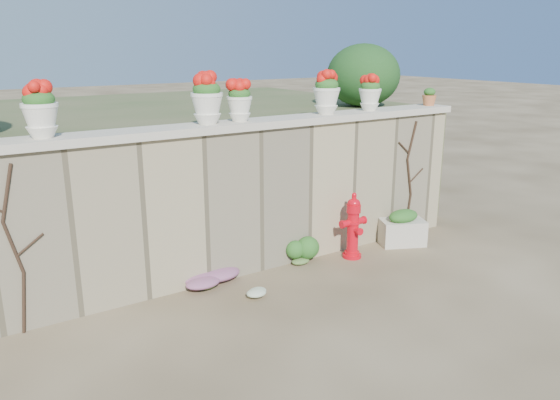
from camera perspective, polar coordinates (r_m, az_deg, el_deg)
ground at (r=6.36m, az=2.65°, el=-12.96°), size 80.00×80.00×0.00m
stone_wall at (r=7.40m, az=-5.44°, el=-0.41°), size 8.00×0.40×2.00m
wall_cap at (r=7.18m, az=-5.66°, el=7.67°), size 8.10×0.52×0.10m
raised_fill at (r=10.26m, az=-13.89°, el=3.78°), size 9.00×6.00×2.00m
back_shrub_right at (r=10.06m, az=8.69°, el=12.75°), size 1.30×1.30×1.10m
vine_left at (r=6.45m, az=-25.97°, el=-4.56°), size 0.60×0.04×1.91m
vine_right at (r=9.15m, az=13.39°, el=2.33°), size 0.60×0.04×1.91m
fire_hydrant at (r=8.13m, az=7.65°, el=-2.66°), size 0.42×0.30×0.99m
planter_box at (r=8.87m, az=12.68°, el=-2.92°), size 0.79×0.65×0.57m
green_shrub at (r=7.95m, az=2.19°, el=-4.89°), size 0.52×0.47×0.50m
magenta_clump at (r=7.32m, az=-7.07°, el=-7.98°), size 0.89×0.59×0.24m
white_flowers at (r=6.96m, az=-2.87°, el=-9.53°), size 0.45×0.36×0.16m
urn_pot_1 at (r=6.42m, az=-23.80°, el=8.58°), size 0.38×0.38×0.60m
urn_pot_2 at (r=7.02m, az=-7.65°, el=10.40°), size 0.40×0.40×0.63m
urn_pot_3 at (r=7.24m, az=-4.25°, el=10.22°), size 0.33×0.33×0.52m
urn_pot_4 at (r=8.02m, az=4.88°, el=11.08°), size 0.39×0.39×0.61m
urn_pot_5 at (r=8.57m, az=9.39°, el=10.97°), size 0.34×0.34×0.53m
terracotta_pot at (r=9.52m, az=15.32°, el=10.27°), size 0.23×0.23×0.28m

